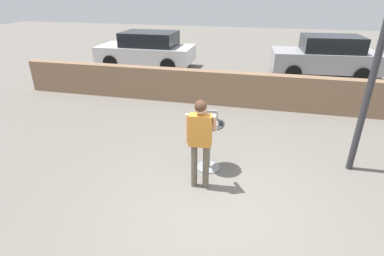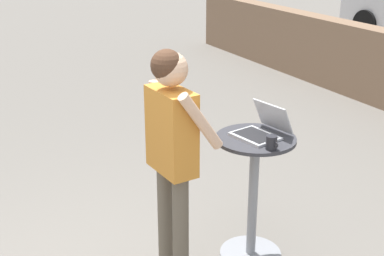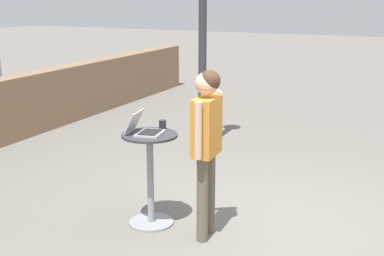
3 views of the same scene
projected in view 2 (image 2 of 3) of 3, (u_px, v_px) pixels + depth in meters
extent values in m
cylinder|color=gray|center=(250.00, 253.00, 4.07)|extent=(0.46, 0.46, 0.03)
cylinder|color=gray|center=(253.00, 199.00, 3.90)|extent=(0.07, 0.07, 0.92)
cylinder|color=#333338|center=(256.00, 139.00, 3.73)|extent=(0.57, 0.57, 0.02)
cube|color=#B7BABF|center=(255.00, 136.00, 3.72)|extent=(0.34, 0.28, 0.02)
cube|color=black|center=(255.00, 135.00, 3.72)|extent=(0.30, 0.23, 0.00)
cube|color=#B7BABF|center=(273.00, 116.00, 3.78)|extent=(0.32, 0.16, 0.21)
cube|color=white|center=(272.00, 116.00, 3.77)|extent=(0.30, 0.14, 0.18)
cylinder|color=#232328|center=(271.00, 143.00, 3.51)|extent=(0.08, 0.08, 0.10)
torus|color=#232328|center=(276.00, 145.00, 3.47)|extent=(0.04, 0.01, 0.04)
cylinder|color=brown|center=(166.00, 219.00, 3.75)|extent=(0.11, 0.11, 0.84)
cylinder|color=brown|center=(181.00, 233.00, 3.59)|extent=(0.11, 0.11, 0.84)
cube|color=orange|center=(172.00, 131.00, 3.42)|extent=(0.39, 0.21, 0.56)
sphere|color=#DBAD89|center=(171.00, 69.00, 3.27)|extent=(0.22, 0.22, 0.22)
sphere|color=#472D1E|center=(167.00, 65.00, 3.25)|extent=(0.20, 0.20, 0.20)
cylinder|color=#DBAD89|center=(155.00, 119.00, 3.59)|extent=(0.07, 0.07, 0.53)
cylinder|color=#DBAD89|center=(201.00, 122.00, 3.24)|extent=(0.09, 0.32, 0.41)
cylinder|color=black|center=(367.00, 25.00, 11.52)|extent=(0.64, 0.23, 0.64)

